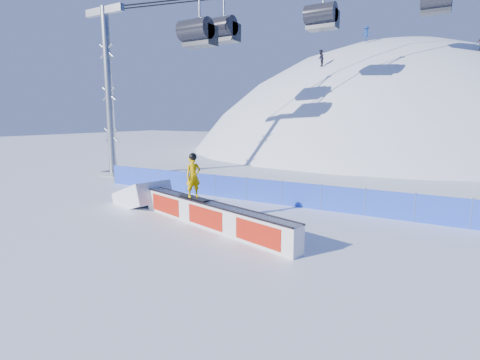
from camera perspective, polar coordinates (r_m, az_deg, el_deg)
The scene contains 7 objects.
ground at distance 15.40m, azimuth -4.02°, elevation -6.71°, with size 160.00×160.00×0.00m, color white.
snow_hill at distance 59.16m, azimuth 20.68°, elevation -13.24°, with size 64.00×64.00×64.00m.
safety_fence at distance 19.03m, azimuth 3.68°, elevation -1.69°, with size 22.05×0.05×1.30m.
rail_box at distance 14.73m, azimuth -4.51°, elevation -5.40°, with size 8.52×3.02×1.04m.
snow_ramp at distance 19.29m, azimuth -14.64°, elevation -3.67°, with size 2.75×1.83×1.03m, color white, non-canonical shape.
snowboarder at distance 15.29m, azimuth -7.13°, elevation 0.62°, with size 1.79×0.80×1.85m.
distant_skiers at distance 43.82m, azimuth 23.00°, elevation 18.68°, with size 14.93×8.46×5.06m.
Camera 1 is at (8.44, -12.14, 4.31)m, focal length 28.00 mm.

